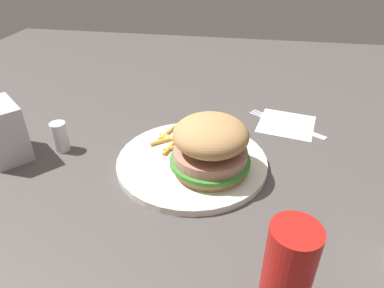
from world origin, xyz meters
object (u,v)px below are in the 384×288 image
(napkin_dispenser, at_px, (3,131))
(ketchup_bottle, at_px, (284,287))
(sandwich, at_px, (210,145))
(fries_pile, at_px, (174,140))
(salt_shaker, at_px, (59,137))
(napkin, at_px, (286,124))
(fork, at_px, (286,123))
(plate, at_px, (192,162))

(napkin_dispenser, height_order, ketchup_bottle, ketchup_bottle)
(sandwich, relative_size, fries_pile, 1.29)
(sandwich, relative_size, salt_shaker, 2.38)
(fries_pile, distance_m, napkin, 0.25)
(ketchup_bottle, relative_size, salt_shaker, 2.69)
(fork, bearing_deg, plate, 46.02)
(fries_pile, distance_m, salt_shaker, 0.21)
(napkin_dispenser, bearing_deg, plate, 45.01)
(sandwich, relative_size, napkin, 1.19)
(napkin, bearing_deg, fork, -33.42)
(napkin, xyz_separation_m, napkin_dispenser, (0.50, 0.20, 0.05))
(ketchup_bottle, bearing_deg, fork, -94.67)
(ketchup_bottle, distance_m, salt_shaker, 0.47)
(napkin_dispenser, xyz_separation_m, salt_shaker, (-0.08, -0.03, -0.02))
(plate, bearing_deg, napkin, -134.35)
(plate, distance_m, ketchup_bottle, 0.31)
(plate, relative_size, ketchup_bottle, 1.74)
(salt_shaker, bearing_deg, napkin, -157.60)
(plate, distance_m, salt_shaker, 0.24)
(fries_pile, relative_size, fork, 0.66)
(fries_pile, relative_size, salt_shaker, 1.85)
(ketchup_bottle, bearing_deg, salt_shaker, -36.40)
(sandwich, bearing_deg, ketchup_bottle, 111.43)
(sandwich, distance_m, napkin, 0.25)
(plate, xyz_separation_m, napkin, (-0.17, -0.17, -0.01))
(napkin, bearing_deg, plate, 45.65)
(napkin, bearing_deg, salt_shaker, 22.40)
(napkin, height_order, fork, fork)
(sandwich, distance_m, salt_shaker, 0.28)
(sandwich, height_order, napkin_dispenser, sandwich)
(napkin, distance_m, salt_shaker, 0.45)
(fries_pile, height_order, napkin, fries_pile)
(fries_pile, xyz_separation_m, napkin_dispenser, (0.29, 0.08, 0.03))
(napkin, relative_size, salt_shaker, 2.00)
(plate, relative_size, sandwich, 1.97)
(plate, xyz_separation_m, sandwich, (-0.03, 0.02, 0.05))
(sandwich, height_order, fries_pile, sandwich)
(fries_pile, relative_size, napkin, 0.93)
(plate, relative_size, napkin, 2.34)
(plate, xyz_separation_m, fries_pile, (0.04, -0.05, 0.01))
(fries_pile, relative_size, napkin_dispenser, 1.02)
(sandwich, xyz_separation_m, napkin_dispenser, (0.36, 0.00, -0.01))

